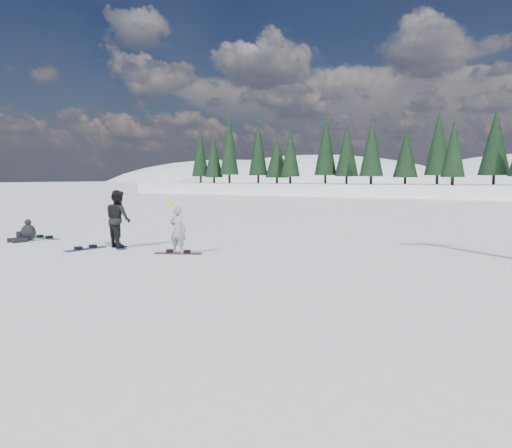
{
  "coord_description": "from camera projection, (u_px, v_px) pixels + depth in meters",
  "views": [
    {
      "loc": [
        12.3,
        -10.31,
        2.42
      ],
      "look_at": [
        5.05,
        1.68,
        1.1
      ],
      "focal_mm": 35.0,
      "sensor_mm": 36.0,
      "label": 1
    }
  ],
  "objects": [
    {
      "name": "snowboard_loose_a",
      "position": [
        86.0,
        249.0,
        16.72
      ],
      "size": [
        0.42,
        1.52,
        0.03
      ],
      "primitive_type": "cube",
      "rotation": [
        0.0,
        0.0,
        1.48
      ],
      "color": "#1B3A97",
      "rests_on": "ground"
    },
    {
      "name": "snowboarder_man",
      "position": [
        118.0,
        219.0,
        17.12
      ],
      "size": [
        1.16,
        1.03,
        1.99
      ],
      "primitive_type": "imported",
      "rotation": [
        0.0,
        0.0,
        2.81
      ],
      "color": "black",
      "rests_on": "ground"
    },
    {
      "name": "snowboarder_woman",
      "position": [
        178.0,
        230.0,
        15.67
      ],
      "size": [
        0.61,
        0.46,
        1.66
      ],
      "rotation": [
        0.0,
        0.0,
        3.32
      ],
      "color": "#959499",
      "rests_on": "ground"
    },
    {
      "name": "ground",
      "position": [
        87.0,
        256.0,
        15.34
      ],
      "size": [
        420.0,
        420.0,
        0.0
      ],
      "primitive_type": "plane",
      "color": "white",
      "rests_on": "ground"
    },
    {
      "name": "gear_bag",
      "position": [
        22.0,
        235.0,
        19.45
      ],
      "size": [
        0.52,
        0.42,
        0.3
      ],
      "primitive_type": "cube",
      "rotation": [
        0.0,
        0.0,
        -0.29
      ],
      "color": "black",
      "rests_on": "ground"
    },
    {
      "name": "snowboard_man",
      "position": [
        119.0,
        247.0,
        17.21
      ],
      "size": [
        1.39,
        1.09,
        0.03
      ],
      "primitive_type": "cube",
      "rotation": [
        0.0,
        0.0,
        -0.61
      ],
      "color": "navy",
      "rests_on": "ground"
    },
    {
      "name": "snowboard_woman",
      "position": [
        178.0,
        253.0,
        15.74
      ],
      "size": [
        1.48,
        0.88,
        0.03
      ],
      "primitive_type": "cube",
      "rotation": [
        0.0,
        0.0,
        0.43
      ],
      "color": "maroon",
      "rests_on": "ground"
    },
    {
      "name": "alpine_backdrop",
      "position": [
        480.0,
        222.0,
        183.85
      ],
      "size": [
        412.5,
        227.0,
        53.2
      ],
      "color": "white",
      "rests_on": "ground"
    },
    {
      "name": "seated_rider",
      "position": [
        27.0,
        233.0,
        18.86
      ],
      "size": [
        0.72,
        1.06,
        0.84
      ],
      "rotation": [
        0.0,
        0.0,
        -0.3
      ],
      "color": "black",
      "rests_on": "ground"
    },
    {
      "name": "snowboard_loose_c",
      "position": [
        45.0,
        238.0,
        19.7
      ],
      "size": [
        1.5,
        0.3,
        0.03
      ],
      "primitive_type": "cube",
      "rotation": [
        0.0,
        0.0,
        0.01
      ],
      "color": "#177881",
      "rests_on": "ground"
    }
  ]
}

